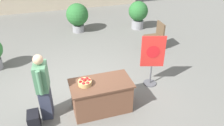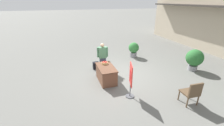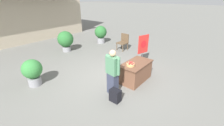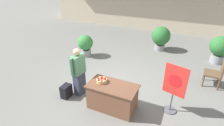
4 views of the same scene
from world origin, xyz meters
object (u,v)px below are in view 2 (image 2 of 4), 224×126
(patio_chair, at_px, (192,92))
(potted_plant_near_right, at_px, (194,58))
(apple_basket, at_px, (105,63))
(backpack, at_px, (96,66))
(potted_plant_near_left, at_px, (134,49))
(poster_board, at_px, (131,79))
(display_table, at_px, (106,74))
(person_visitor, at_px, (103,57))

(patio_chair, bearing_deg, potted_plant_near_right, -43.29)
(apple_basket, xyz_separation_m, potted_plant_near_right, (0.69, 4.99, -0.12))
(backpack, bearing_deg, potted_plant_near_right, 70.29)
(patio_chair, height_order, potted_plant_near_left, potted_plant_near_left)
(backpack, bearing_deg, poster_board, 13.60)
(poster_board, bearing_deg, potted_plant_near_left, -100.20)
(backpack, xyz_separation_m, poster_board, (3.09, 0.75, 0.60))
(poster_board, bearing_deg, display_table, -52.85)
(poster_board, distance_m, potted_plant_near_left, 4.79)
(display_table, distance_m, potted_plant_near_left, 3.86)
(backpack, xyz_separation_m, potted_plant_near_right, (1.87, 5.20, 0.49))
(display_table, bearing_deg, patio_chair, 42.74)
(apple_basket, relative_size, potted_plant_near_right, 0.25)
(patio_chair, distance_m, potted_plant_near_left, 5.43)
(poster_board, bearing_deg, apple_basket, -57.23)
(backpack, xyz_separation_m, potted_plant_near_left, (-1.16, 2.95, 0.38))
(backpack, distance_m, poster_board, 3.23)
(display_table, distance_m, potted_plant_near_right, 5.05)
(potted_plant_near_right, bearing_deg, person_visitor, -107.93)
(patio_chair, bearing_deg, display_table, 45.60)
(potted_plant_near_left, bearing_deg, potted_plant_near_right, 36.74)
(poster_board, distance_m, patio_chair, 2.30)
(patio_chair, distance_m, potted_plant_near_right, 3.47)
(display_table, distance_m, apple_basket, 0.56)
(person_visitor, bearing_deg, potted_plant_near_right, 79.46)
(poster_board, height_order, potted_plant_near_left, poster_board)
(display_table, relative_size, potted_plant_near_left, 1.37)
(display_table, height_order, potted_plant_near_right, potted_plant_near_right)
(person_visitor, height_order, backpack, person_visitor)
(person_visitor, bearing_deg, patio_chair, 38.17)
(display_table, bearing_deg, potted_plant_near_left, 134.20)
(person_visitor, distance_m, potted_plant_near_right, 5.11)
(backpack, distance_m, potted_plant_near_left, 3.19)
(display_table, height_order, poster_board, poster_board)
(patio_chair, bearing_deg, person_visitor, 33.64)
(patio_chair, bearing_deg, potted_plant_near_left, 0.35)
(person_visitor, distance_m, poster_board, 2.83)
(person_visitor, relative_size, poster_board, 1.09)
(apple_basket, height_order, potted_plant_near_left, potted_plant_near_left)
(person_visitor, distance_m, backpack, 0.74)
(patio_chair, bearing_deg, poster_board, 61.90)
(person_visitor, bearing_deg, display_table, -0.00)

